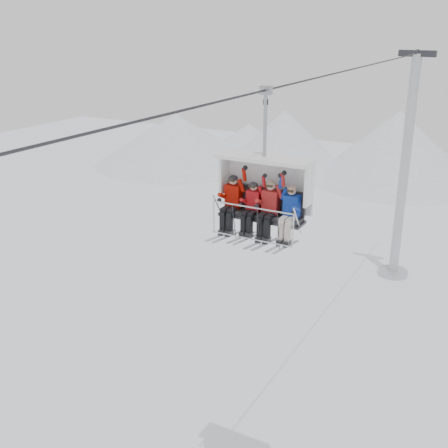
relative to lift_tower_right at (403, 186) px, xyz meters
The scene contains 8 objects.
ridgeline 20.33m from the lift_tower_right, 94.51° to the left, with size 72.00×21.00×7.00m.
lift_tower_right is the anchor object (origin of this frame).
haul_cable 23.25m from the lift_tower_right, 90.00° to the right, with size 0.06×0.06×50.00m, color #292A2E.
chairlift_carrier 20.24m from the lift_tower_right, 90.00° to the right, with size 2.57×1.17×3.98m.
skier_far_left 20.45m from the lift_tower_right, 92.53° to the right, with size 0.44×1.69×1.73m.
skier_center_left 20.43m from the lift_tower_right, 90.71° to the right, with size 0.39×1.69×1.56m.
skier_center_right 20.43m from the lift_tower_right, 89.26° to the right, with size 0.44×1.69×1.73m.
skier_far_right 20.45m from the lift_tower_right, 87.52° to the right, with size 0.41×1.69×1.64m.
Camera 1 is at (6.11, -11.13, 14.97)m, focal length 45.00 mm.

